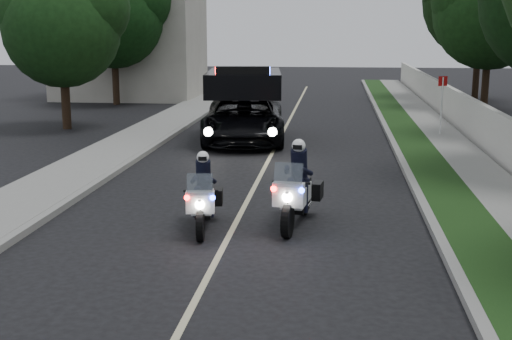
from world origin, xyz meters
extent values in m
plane|color=black|center=(0.00, 0.00, 0.00)|extent=(120.00, 120.00, 0.00)
cube|color=gray|center=(4.10, 10.00, 0.07)|extent=(0.20, 60.00, 0.15)
cube|color=#193814|center=(4.80, 10.00, 0.08)|extent=(1.20, 60.00, 0.16)
cube|color=gray|center=(6.10, 10.00, 0.08)|extent=(1.40, 60.00, 0.16)
cube|color=beige|center=(7.10, 10.00, 0.75)|extent=(0.22, 60.00, 1.50)
cube|color=gray|center=(-4.10, 10.00, 0.07)|extent=(0.20, 60.00, 0.15)
cube|color=gray|center=(-5.20, 10.00, 0.08)|extent=(2.00, 60.00, 0.16)
cube|color=#A8A396|center=(-10.00, 26.00, 3.50)|extent=(8.00, 6.00, 7.00)
cube|color=#BFB78C|center=(0.00, 10.00, 0.00)|extent=(0.12, 50.00, 0.01)
imported|color=black|center=(-1.26, 11.12, 0.00)|extent=(3.46, 6.38, 2.97)
imported|color=black|center=(-2.84, 16.65, 0.00)|extent=(0.83, 1.83, 0.92)
imported|color=black|center=(-2.84, 16.65, 0.00)|extent=(0.66, 0.45, 1.76)
camera|label=1|loc=(2.04, -13.04, 4.05)|focal=47.30mm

